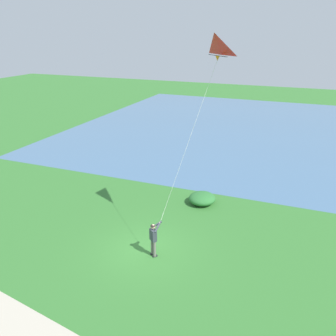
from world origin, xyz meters
The scene contains 5 objects.
ground_plane centered at (0.00, 0.00, 0.00)m, with size 120.00×120.00×0.00m, color #33702D.
lake_water centered at (-25.75, 4.00, 0.00)m, with size 36.00×44.00×0.01m, color #476B8E.
person_kite_flyer centered at (0.26, 0.58, 1.05)m, with size 0.61×0.57×1.83m.
flying_kite centered at (-2.09, 2.53, 9.66)m, with size 2.94×2.52×8.49m.
lakeside_shrub centered at (-6.07, 1.13, 0.35)m, with size 1.77×1.69×0.71m, color #2D7033.
Camera 1 is at (13.92, 6.82, 10.39)m, focal length 38.53 mm.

